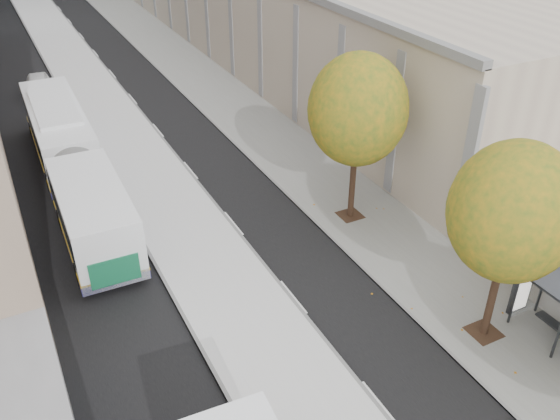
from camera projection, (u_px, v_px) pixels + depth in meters
bus_platform at (127, 142)px, 35.44m from camera, size 4.25×150.00×0.15m
sidewalk at (248, 119)px, 38.55m from camera, size 4.75×150.00×0.08m
tree_c at (513, 212)px, 18.95m from camera, size 4.20×4.20×7.28m
tree_d at (358, 110)px, 25.64m from camera, size 4.40×4.40×7.60m
bus_far at (72, 162)px, 29.75m from camera, size 3.02×18.50×3.08m
distant_car at (39, 85)px, 41.94m from camera, size 2.11×4.31×1.42m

